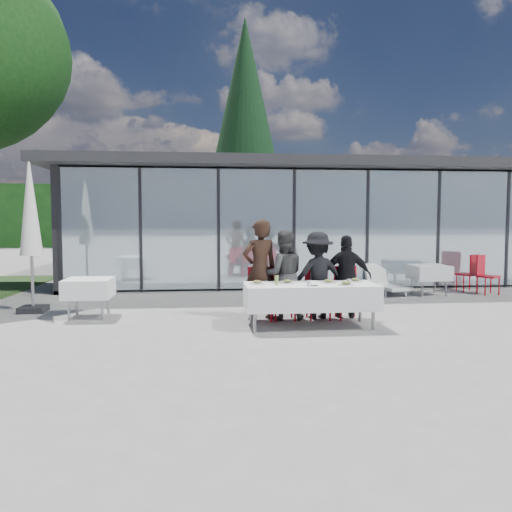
% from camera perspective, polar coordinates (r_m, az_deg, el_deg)
% --- Properties ---
extents(ground, '(90.00, 90.00, 0.00)m').
position_cam_1_polar(ground, '(8.96, 2.38, -7.77)').
color(ground, gray).
rests_on(ground, ground).
extents(pavilion, '(14.80, 8.80, 3.44)m').
position_cam_1_polar(pavilion, '(17.16, 5.12, 5.05)').
color(pavilion, gray).
rests_on(pavilion, ground).
extents(treeline, '(62.50, 2.00, 4.40)m').
position_cam_1_polar(treeline, '(36.69, -7.05, 4.55)').
color(treeline, black).
rests_on(treeline, ground).
extents(dining_table, '(2.26, 0.96, 0.75)m').
position_cam_1_polar(dining_table, '(8.67, 6.24, -4.58)').
color(dining_table, white).
rests_on(dining_table, ground).
extents(diner_a, '(0.85, 0.85, 1.86)m').
position_cam_1_polar(diner_a, '(9.22, 0.45, -1.59)').
color(diner_a, black).
rests_on(diner_a, ground).
extents(diner_chair_a, '(0.44, 0.44, 0.97)m').
position_cam_1_polar(diner_chair_a, '(9.27, 0.45, -3.99)').
color(diner_chair_a, '#B70C1B').
rests_on(diner_chair_a, ground).
extents(diner_b, '(0.82, 0.82, 1.66)m').
position_cam_1_polar(diner_b, '(9.29, 3.13, -2.17)').
color(diner_b, '#444444').
rests_on(diner_b, ground).
extents(diner_chair_b, '(0.44, 0.44, 0.97)m').
position_cam_1_polar(diner_chair_b, '(9.33, 3.11, -3.95)').
color(diner_chair_b, '#B70C1B').
rests_on(diner_chair_b, ground).
extents(diner_c, '(1.21, 1.21, 1.63)m').
position_cam_1_polar(diner_c, '(9.42, 7.05, -2.20)').
color(diner_c, black).
rests_on(diner_c, ground).
extents(diner_chair_c, '(0.44, 0.44, 0.97)m').
position_cam_1_polar(diner_chair_c, '(9.46, 7.03, -3.87)').
color(diner_chair_c, '#B70C1B').
rests_on(diner_chair_c, ground).
extents(diner_d, '(1.11, 1.11, 1.56)m').
position_cam_1_polar(diner_d, '(9.56, 10.34, -2.34)').
color(diner_d, black).
rests_on(diner_d, ground).
extents(diner_chair_d, '(0.44, 0.44, 0.97)m').
position_cam_1_polar(diner_chair_d, '(9.60, 10.31, -3.79)').
color(diner_chair_d, '#B70C1B').
rests_on(diner_chair_d, ground).
extents(plate_a, '(0.27, 0.27, 0.07)m').
position_cam_1_polar(plate_a, '(8.57, 0.15, -3.05)').
color(plate_a, white).
rests_on(plate_a, dining_table).
extents(plate_b, '(0.27, 0.27, 0.07)m').
position_cam_1_polar(plate_b, '(8.67, 3.62, -2.98)').
color(plate_b, white).
rests_on(plate_b, dining_table).
extents(plate_c, '(0.27, 0.27, 0.07)m').
position_cam_1_polar(plate_c, '(8.79, 8.28, -2.92)').
color(plate_c, white).
rests_on(plate_c, dining_table).
extents(plate_d, '(0.27, 0.27, 0.07)m').
position_cam_1_polar(plate_d, '(9.07, 11.32, -2.74)').
color(plate_d, white).
rests_on(plate_d, dining_table).
extents(plate_extra, '(0.27, 0.27, 0.07)m').
position_cam_1_polar(plate_extra, '(8.54, 10.24, -3.15)').
color(plate_extra, white).
rests_on(plate_extra, dining_table).
extents(juice_bottle, '(0.06, 0.06, 0.17)m').
position_cam_1_polar(juice_bottle, '(8.45, 2.35, -2.77)').
color(juice_bottle, '#84A946').
rests_on(juice_bottle, dining_table).
extents(drinking_glasses, '(0.79, 0.19, 0.10)m').
position_cam_1_polar(drinking_glasses, '(8.46, 8.35, -3.02)').
color(drinking_glasses, silver).
rests_on(drinking_glasses, dining_table).
extents(folded_eyeglasses, '(0.14, 0.03, 0.01)m').
position_cam_1_polar(folded_eyeglasses, '(8.37, 6.60, -3.37)').
color(folded_eyeglasses, black).
rests_on(folded_eyeglasses, dining_table).
extents(spare_table_left, '(0.86, 0.86, 0.74)m').
position_cam_1_polar(spare_table_left, '(10.00, -18.56, -3.52)').
color(spare_table_left, white).
rests_on(spare_table_left, ground).
extents(spare_table_right, '(0.86, 0.86, 0.74)m').
position_cam_1_polar(spare_table_right, '(13.10, 19.16, -1.80)').
color(spare_table_right, white).
rests_on(spare_table_right, ground).
extents(spare_chair_a, '(0.61, 0.61, 0.97)m').
position_cam_1_polar(spare_chair_a, '(13.76, 24.69, -1.74)').
color(spare_chair_a, '#B70C1B').
rests_on(spare_chair_a, ground).
extents(spare_chair_b, '(0.61, 0.61, 0.97)m').
position_cam_1_polar(spare_chair_b, '(14.03, 23.29, -1.60)').
color(spare_chair_b, '#B70C1B').
rests_on(spare_chair_b, ground).
extents(market_umbrella, '(0.50, 0.50, 3.00)m').
position_cam_1_polar(market_umbrella, '(10.91, -24.38, 4.05)').
color(market_umbrella, black).
rests_on(market_umbrella, ground).
extents(lounger, '(0.88, 1.43, 0.72)m').
position_cam_1_polar(lounger, '(13.15, 14.41, -2.98)').
color(lounger, white).
rests_on(lounger, ground).
extents(conifer_tree, '(4.00, 4.00, 10.50)m').
position_cam_1_polar(conifer_tree, '(22.15, -1.25, 14.82)').
color(conifer_tree, '#382316').
rests_on(conifer_tree, ground).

